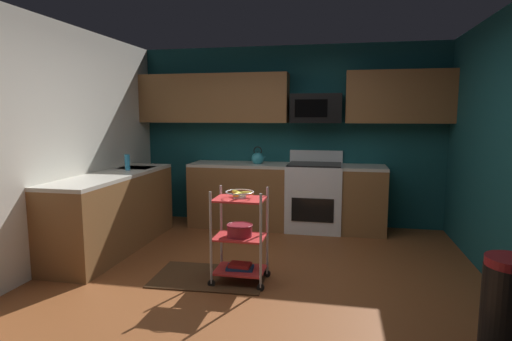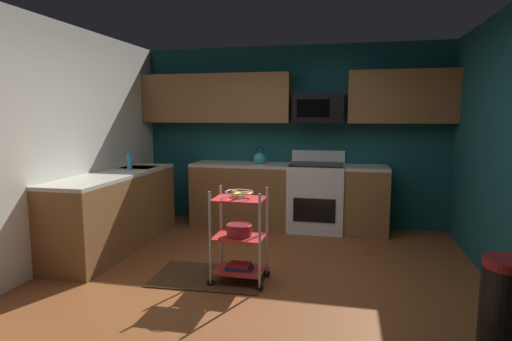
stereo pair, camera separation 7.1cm
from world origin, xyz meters
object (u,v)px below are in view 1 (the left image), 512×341
kettle (258,158)px  trash_can (508,305)px  oven_range (314,196)px  microwave (316,108)px  fruit_bowl (240,193)px  mixing_bowl_large (240,230)px  rolling_cart (240,237)px  book_stack (240,266)px  dish_soap_bottle (127,162)px

kettle → trash_can: (2.30, -2.81, -0.67)m
oven_range → microwave: 1.23m
oven_range → fruit_bowl: bearing=-105.9°
microwave → mixing_bowl_large: microwave is taller
rolling_cart → book_stack: 0.30m
microwave → oven_range: bearing=-89.7°
microwave → fruit_bowl: microwave is taller
microwave → book_stack: microwave is taller
book_stack → kettle: bearing=96.5°
fruit_bowl → trash_can: fruit_bowl is taller
oven_range → rolling_cart: 2.12m
fruit_bowl → oven_range: bearing=74.1°
mixing_bowl_large → trash_can: 2.22m
rolling_cart → kettle: bearing=96.5°
book_stack → fruit_bowl: bearing=-90.0°
rolling_cart → book_stack: rolling_cart is taller
rolling_cart → fruit_bowl: rolling_cart is taller
oven_range → rolling_cart: bearing=-105.9°
oven_range → trash_can: 3.19m
microwave → trash_can: (1.49, -2.91, -1.37)m
fruit_bowl → book_stack: 0.72m
microwave → kettle: size_ratio=2.65×
oven_range → mixing_bowl_large: size_ratio=4.37×
kettle → trash_can: bearing=-50.6°
mixing_bowl_large → book_stack: 0.36m
microwave → book_stack: 2.70m
kettle → book_stack: bearing=-83.5°
microwave → mixing_bowl_large: bearing=-105.2°
oven_range → dish_soap_bottle: 2.56m
mixing_bowl_large → trash_can: size_ratio=0.38×
oven_range → trash_can: bearing=-62.0°
dish_soap_bottle → trash_can: size_ratio=0.30×
oven_range → kettle: (-0.81, -0.00, 0.52)m
mixing_bowl_large → kettle: bearing=96.4°
rolling_cart → fruit_bowl: 0.43m
book_stack → oven_range: bearing=74.1°
rolling_cart → kettle: (-0.23, 2.03, 0.55)m
microwave → mixing_bowl_large: size_ratio=2.78×
dish_soap_bottle → kettle: bearing=35.1°
mixing_bowl_large → kettle: (-0.23, 2.03, 0.48)m
microwave → trash_can: bearing=-62.9°
rolling_cart → book_stack: bearing=0.0°
rolling_cart → dish_soap_bottle: (-1.70, 1.00, 0.57)m
fruit_bowl → mixing_bowl_large: (-0.00, 0.00, -0.36)m
book_stack → dish_soap_bottle: size_ratio=1.35×
microwave → book_stack: (-0.58, -2.14, -1.54)m
oven_range → mixing_bowl_large: (-0.58, -2.03, 0.04)m
kettle → mixing_bowl_large: bearing=-83.6°
microwave → rolling_cart: size_ratio=0.77×
oven_range → microwave: size_ratio=1.57×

